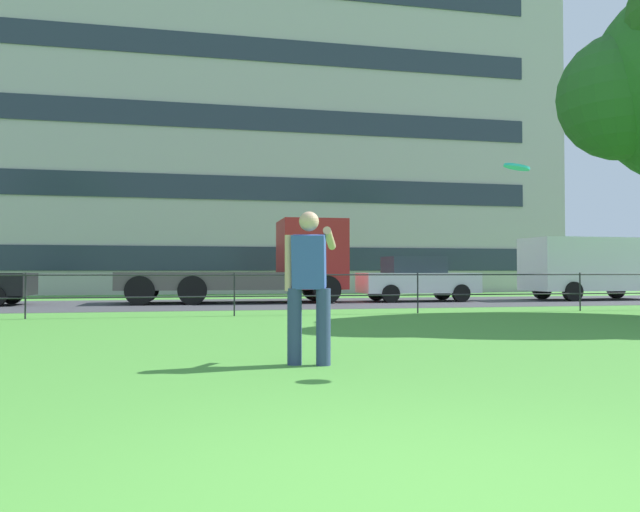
% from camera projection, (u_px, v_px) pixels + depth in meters
% --- Properties ---
extents(ground_plane, '(300.00, 300.00, 0.00)m').
position_uv_depth(ground_plane, '(444.00, 506.00, 2.75)').
color(ground_plane, '#4C9338').
extents(street_strip, '(80.00, 6.83, 0.01)m').
position_uv_depth(street_strip, '(221.00, 304.00, 19.81)').
color(street_strip, '#424247').
rests_on(street_strip, ground).
extents(park_fence, '(36.07, 0.04, 1.00)m').
position_uv_depth(park_fence, '(234.00, 287.00, 14.54)').
color(park_fence, '#232328').
rests_on(park_fence, ground).
extents(person_thrower, '(0.69, 0.72, 1.69)m').
position_uv_depth(person_thrower, '(309.00, 282.00, 6.92)').
color(person_thrower, navy).
rests_on(person_thrower, ground).
extents(frisbee, '(0.36, 0.36, 0.08)m').
position_uv_depth(frisbee, '(517.00, 167.00, 6.56)').
color(frisbee, '#2DB2C6').
extents(flatbed_truck_far_right, '(7.34, 2.54, 2.75)m').
position_uv_depth(flatbed_truck_far_right, '(268.00, 266.00, 20.80)').
color(flatbed_truck_far_right, '#B22323').
rests_on(flatbed_truck_far_right, ground).
extents(car_white_right, '(4.01, 1.84, 1.54)m').
position_uv_depth(car_white_right, '(416.00, 279.00, 21.62)').
color(car_white_right, silver).
rests_on(car_white_right, ground).
extents(panel_van_center, '(5.03, 2.16, 2.24)m').
position_uv_depth(panel_van_center, '(593.00, 265.00, 22.89)').
color(panel_van_center, white).
rests_on(panel_van_center, ground).
extents(apartment_building_background, '(30.39, 13.48, 19.82)m').
position_uv_depth(apartment_building_background, '(258.00, 115.00, 35.63)').
color(apartment_building_background, '#B7B2AD').
rests_on(apartment_building_background, ground).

